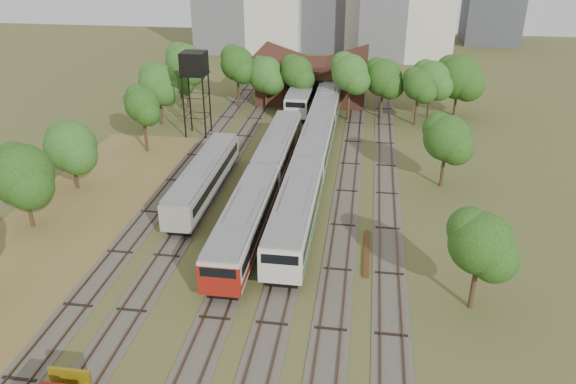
# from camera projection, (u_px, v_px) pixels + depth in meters

# --- Properties ---
(ground) EXTENTS (240.00, 240.00, 0.00)m
(ground) POSITION_uv_depth(u_px,v_px,m) (232.00, 353.00, 35.48)
(ground) COLOR #475123
(ground) RESTS_ON ground
(dry_grass_patch) EXTENTS (14.00, 60.00, 0.04)m
(dry_grass_patch) POSITION_uv_depth(u_px,v_px,m) (37.00, 263.00, 44.96)
(dry_grass_patch) COLOR brown
(dry_grass_patch) RESTS_ON ground
(tracks) EXTENTS (24.60, 80.00, 0.19)m
(tracks) POSITION_uv_depth(u_px,v_px,m) (282.00, 187.00, 57.88)
(tracks) COLOR #4C473D
(tracks) RESTS_ON ground
(railcar_red_set) EXTENTS (3.10, 34.58, 3.84)m
(railcar_red_set) POSITION_uv_depth(u_px,v_px,m) (264.00, 181.00, 54.39)
(railcar_red_set) COLOR black
(railcar_red_set) RESTS_ON ground
(railcar_green_set) EXTENTS (3.27, 52.07, 4.05)m
(railcar_green_set) POSITION_uv_depth(u_px,v_px,m) (316.00, 143.00, 63.47)
(railcar_green_set) COLOR black
(railcar_green_set) RESTS_ON ground
(railcar_rear) EXTENTS (3.14, 16.08, 3.89)m
(railcar_rear) POSITION_uv_depth(u_px,v_px,m) (302.00, 94.00, 82.06)
(railcar_rear) COLOR black
(railcar_rear) RESTS_ON ground
(old_grey_coach) EXTENTS (2.84, 18.00, 3.51)m
(old_grey_coach) POSITION_uv_depth(u_px,v_px,m) (204.00, 178.00, 55.33)
(old_grey_coach) COLOR black
(old_grey_coach) RESTS_ON ground
(water_tower) EXTENTS (3.06, 3.06, 10.60)m
(water_tower) POSITION_uv_depth(u_px,v_px,m) (194.00, 65.00, 68.64)
(water_tower) COLOR black
(water_tower) RESTS_ON ground
(rail_pile_far) EXTENTS (0.44, 7.12, 0.23)m
(rail_pile_far) POSITION_uv_depth(u_px,v_px,m) (367.00, 252.00, 46.17)
(rail_pile_far) COLOR #553318
(rail_pile_far) RESTS_ON ground
(maintenance_shed) EXTENTS (16.45, 11.55, 7.58)m
(maintenance_shed) POSITION_uv_depth(u_px,v_px,m) (313.00, 80.00, 86.14)
(maintenance_shed) COLOR #371E14
(maintenance_shed) RESTS_ON ground
(tree_band_left) EXTENTS (8.04, 60.59, 8.22)m
(tree_band_left) POSITION_uv_depth(u_px,v_px,m) (89.00, 137.00, 56.60)
(tree_band_left) COLOR #382616
(tree_band_left) RESTS_ON ground
(tree_band_far) EXTENTS (44.46, 9.80, 9.29)m
(tree_band_far) POSITION_uv_depth(u_px,v_px,m) (332.00, 73.00, 78.28)
(tree_band_far) COLOR #382616
(tree_band_far) RESTS_ON ground
(tree_band_right) EXTENTS (5.90, 44.60, 7.62)m
(tree_band_right) POSITION_uv_depth(u_px,v_px,m) (444.00, 142.00, 54.84)
(tree_band_right) COLOR #382616
(tree_band_right) RESTS_ON ground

